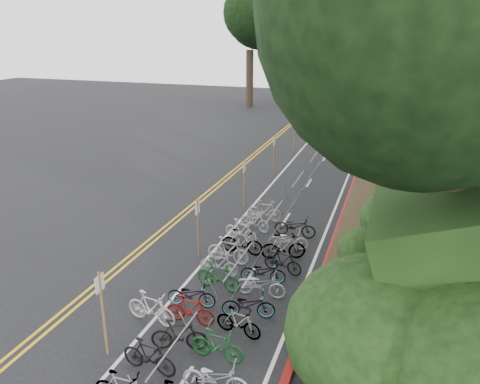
% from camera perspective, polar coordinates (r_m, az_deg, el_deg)
% --- Properties ---
extents(ground, '(120.00, 120.00, 0.00)m').
position_cam_1_polar(ground, '(16.14, -14.41, -15.02)').
color(ground, black).
rests_on(ground, ground).
extents(road_markings, '(7.47, 80.00, 0.01)m').
position_cam_1_polar(road_markings, '(23.93, -0.07, -2.50)').
color(road_markings, gold).
rests_on(road_markings, ground).
extents(red_curb, '(0.25, 28.00, 0.10)m').
position_cam_1_polar(red_curb, '(24.67, 12.61, -2.19)').
color(red_curb, maroon).
rests_on(red_curb, ground).
extents(bike_rack_front, '(1.11, 3.02, 1.10)m').
position_cam_1_polar(bike_rack_front, '(13.26, -7.99, -18.77)').
color(bike_rack_front, gray).
rests_on(bike_rack_front, ground).
extents(bike_racks_rest, '(1.14, 23.00, 1.17)m').
position_cam_1_polar(bike_racks_rest, '(25.69, 7.03, 0.94)').
color(bike_racks_rest, gray).
rests_on(bike_racks_rest, ground).
extents(signpost_near, '(0.08, 0.40, 2.68)m').
position_cam_1_polar(signpost_near, '(14.05, -16.41, -13.46)').
color(signpost_near, brown).
rests_on(signpost_near, ground).
extents(signposts_rest, '(0.08, 18.40, 2.50)m').
position_cam_1_polar(signposts_rest, '(26.99, 2.54, 3.27)').
color(signposts_rest, brown).
rests_on(signposts_rest, ground).
extents(bike_front, '(0.75, 1.87, 1.09)m').
position_cam_1_polar(bike_front, '(15.56, -10.78, -13.70)').
color(bike_front, beige).
rests_on(bike_front, ground).
extents(bike_valet, '(3.29, 14.24, 1.09)m').
position_cam_1_polar(bike_valet, '(17.06, -0.23, -10.32)').
color(bike_valet, slate).
rests_on(bike_valet, ground).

